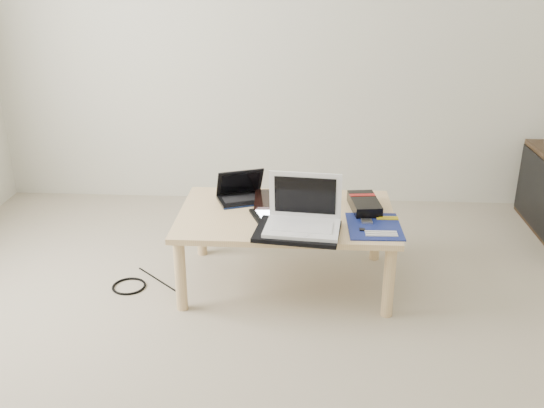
# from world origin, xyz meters

# --- Properties ---
(ground) EXTENTS (4.00, 4.00, 0.00)m
(ground) POSITION_xyz_m (0.00, 0.00, 0.00)
(ground) COLOR #B1A18F
(ground) RESTS_ON ground
(coffee_table) EXTENTS (1.10, 0.70, 0.40)m
(coffee_table) POSITION_xyz_m (0.04, 0.79, 0.35)
(coffee_table) COLOR #D7B581
(coffee_table) RESTS_ON ground
(book) EXTENTS (0.32, 0.27, 0.03)m
(book) POSITION_xyz_m (0.02, 0.92, 0.42)
(book) COLOR black
(book) RESTS_ON coffee_table
(netbook) EXTENTS (0.30, 0.26, 0.17)m
(netbook) POSITION_xyz_m (-0.21, 0.95, 0.44)
(netbook) COLOR black
(netbook) RESTS_ON coffee_table
(tablet) EXTENTS (0.33, 0.29, 0.01)m
(tablet) POSITION_xyz_m (0.01, 0.74, 0.41)
(tablet) COLOR black
(tablet) RESTS_ON coffee_table
(remote) EXTENTS (0.12, 0.23, 0.02)m
(remote) POSITION_xyz_m (0.16, 0.85, 0.41)
(remote) COLOR #AEAEB2
(remote) RESTS_ON coffee_table
(neoprene_sleeve) EXTENTS (0.43, 0.34, 0.02)m
(neoprene_sleeve) POSITION_xyz_m (0.10, 0.54, 0.41)
(neoprene_sleeve) COLOR black
(neoprene_sleeve) RESTS_ON coffee_table
(white_laptop) EXTENTS (0.37, 0.28, 0.25)m
(white_laptop) POSITION_xyz_m (0.13, 0.57, 0.47)
(white_laptop) COLOR white
(white_laptop) RESTS_ON neoprene_sleeve
(motherboard) EXTENTS (0.26, 0.33, 0.01)m
(motherboard) POSITION_xyz_m (0.47, 0.64, 0.40)
(motherboard) COLOR #0C1B4D
(motherboard) RESTS_ON coffee_table
(gpu_box) EXTENTS (0.17, 0.28, 0.06)m
(gpu_box) POSITION_xyz_m (0.44, 0.86, 0.43)
(gpu_box) COLOR black
(gpu_box) RESTS_ON coffee_table
(cable_coil) EXTENTS (0.11, 0.11, 0.01)m
(cable_coil) POSITION_xyz_m (-0.05, 0.79, 0.41)
(cable_coil) COLOR black
(cable_coil) RESTS_ON coffee_table
(floor_cable_coil) EXTENTS (0.23, 0.23, 0.01)m
(floor_cable_coil) POSITION_xyz_m (-0.78, 0.68, 0.01)
(floor_cable_coil) COLOR black
(floor_cable_coil) RESTS_ON ground
(floor_cable_trail) EXTENTS (0.27, 0.25, 0.01)m
(floor_cable_trail) POSITION_xyz_m (-0.65, 0.76, 0.00)
(floor_cable_trail) COLOR black
(floor_cable_trail) RESTS_ON ground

